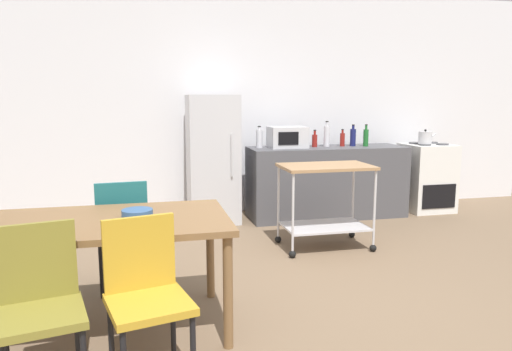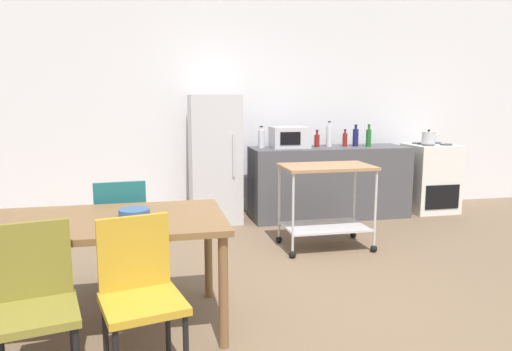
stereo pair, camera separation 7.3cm
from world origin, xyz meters
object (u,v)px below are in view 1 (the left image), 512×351
object	(u,v)px
kitchen_cart	(325,192)
fruit_bowl	(137,213)
dining_table	(110,232)
stove_oven	(427,177)
bottle_vinegar	(353,137)
chair_teal	(122,227)
chair_olive	(40,302)
bottle_soda	(327,136)
bottle_soy_sauce	(315,140)
refrigerator	(213,159)
bottle_sparkling_water	(259,138)
bottle_olive_oil	(366,137)
chair_mustard	(146,291)
microwave	(287,137)
bottle_sesame_oil	(342,139)
kettle	(425,138)

from	to	relation	value
kitchen_cart	fruit_bowl	xyz separation A→B (m)	(-1.82, -1.35, 0.20)
dining_table	stove_oven	distance (m)	4.73
kitchen_cart	bottle_vinegar	size ratio (longest dim) A/B	3.28
dining_table	stove_oven	xyz separation A→B (m)	(3.94, 2.60, -0.22)
chair_teal	kitchen_cart	world-z (taller)	chair_teal
bottle_vinegar	fruit_bowl	xyz separation A→B (m)	(-2.68, -2.61, -0.24)
chair_olive	bottle_soda	world-z (taller)	bottle_soda
bottle_soy_sauce	bottle_soda	xyz separation A→B (m)	(0.16, 0.01, 0.05)
bottle_soy_sauce	refrigerator	bearing A→B (deg)	177.70
bottle_sparkling_water	bottle_olive_oil	bearing A→B (deg)	-4.38
chair_mustard	bottle_olive_oil	xyz separation A→B (m)	(2.79, 3.21, 0.50)
microwave	bottle_olive_oil	distance (m)	1.03
bottle_sesame_oil	bottle_soy_sauce	bearing A→B (deg)	178.80
fruit_bowl	kettle	xyz separation A→B (m)	(3.65, 2.49, 0.22)
bottle_soy_sauce	bottle_soda	distance (m)	0.17
bottle_soy_sauce	bottle_soda	world-z (taller)	bottle_soda
bottle_sparkling_water	fruit_bowl	distance (m)	3.03
chair_teal	bottle_soy_sauce	size ratio (longest dim) A/B	4.12
kettle	chair_olive	bearing A→B (deg)	-142.42
microwave	kettle	xyz separation A→B (m)	(1.85, -0.11, -0.03)
bottle_olive_oil	fruit_bowl	size ratio (longest dim) A/B	1.42
dining_table	bottle_sesame_oil	bearing A→B (deg)	44.02
bottle_vinegar	fruit_bowl	world-z (taller)	bottle_vinegar
stove_oven	refrigerator	xyz separation A→B (m)	(-2.90, 0.08, 0.32)
chair_teal	bottle_sparkling_water	size ratio (longest dim) A/B	3.28
bottle_sparkling_water	fruit_bowl	world-z (taller)	bottle_sparkling_water
chair_mustard	bottle_soy_sauce	size ratio (longest dim) A/B	4.12
microwave	fruit_bowl	bearing A→B (deg)	-124.68
chair_olive	stove_oven	bearing A→B (deg)	25.34
bottle_soda	bottle_olive_oil	xyz separation A→B (m)	(0.50, -0.08, -0.02)
microwave	bottle_olive_oil	xyz separation A→B (m)	(1.03, -0.06, -0.01)
bottle_soda	fruit_bowl	xyz separation A→B (m)	(-2.33, -2.63, -0.26)
dining_table	chair_teal	size ratio (longest dim) A/B	1.69
fruit_bowl	kettle	size ratio (longest dim) A/B	0.83
refrigerator	microwave	xyz separation A→B (m)	(0.93, -0.07, 0.25)
microwave	chair_teal	bearing A→B (deg)	-134.92
chair_olive	refrigerator	bearing A→B (deg)	55.88
chair_olive	fruit_bowl	distance (m)	0.87
chair_teal	fruit_bowl	bearing A→B (deg)	96.27
chair_olive	fruit_bowl	world-z (taller)	chair_olive
refrigerator	bottle_sesame_oil	size ratio (longest dim) A/B	7.04
microwave	kitchen_cart	bearing A→B (deg)	-89.03
bottle_sparkling_water	bottle_olive_oil	xyz separation A→B (m)	(1.38, -0.11, -0.00)
bottle_olive_oil	kettle	size ratio (longest dim) A/B	1.17
chair_teal	stove_oven	xyz separation A→B (m)	(3.90, 1.93, -0.07)
dining_table	bottle_vinegar	world-z (taller)	bottle_vinegar
fruit_bowl	chair_teal	bearing A→B (deg)	101.23
bottle_sparkling_water	bottle_soy_sauce	size ratio (longest dim) A/B	1.26
refrigerator	bottle_soda	distance (m)	1.48
stove_oven	bottle_vinegar	bearing A→B (deg)	178.94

